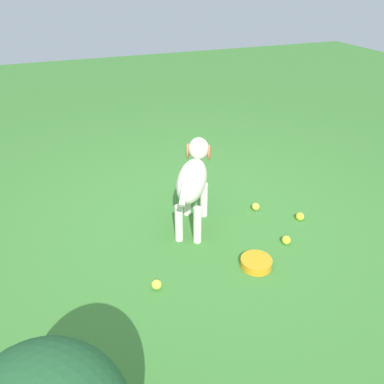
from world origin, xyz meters
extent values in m
plane|color=#38722D|center=(0.00, 0.00, 0.00)|extent=(14.00, 14.00, 0.00)
ellipsoid|color=silver|center=(-0.07, 0.07, 0.43)|extent=(0.60, 0.47, 0.25)
cylinder|color=silver|center=(0.12, 0.04, 0.15)|extent=(0.06, 0.06, 0.30)
cylinder|color=silver|center=(0.05, -0.09, 0.15)|extent=(0.06, 0.06, 0.30)
cylinder|color=silver|center=(-0.19, 0.22, 0.15)|extent=(0.06, 0.06, 0.30)
cylinder|color=silver|center=(-0.26, 0.10, 0.15)|extent=(0.06, 0.06, 0.30)
ellipsoid|color=silver|center=(0.22, -0.10, 0.54)|extent=(0.24, 0.24, 0.18)
ellipsoid|color=#9E663D|center=(0.29, -0.14, 0.52)|extent=(0.15, 0.14, 0.07)
sphere|color=black|center=(0.35, -0.17, 0.52)|extent=(0.03, 0.03, 0.03)
ellipsoid|color=#9E663D|center=(0.26, -0.02, 0.52)|extent=(0.07, 0.06, 0.14)
ellipsoid|color=#9E663D|center=(0.17, -0.17, 0.52)|extent=(0.07, 0.06, 0.14)
cylinder|color=silver|center=(-0.37, 0.24, 0.52)|extent=(0.18, 0.13, 0.15)
sphere|color=#D2D43C|center=(-0.03, -0.54, 0.03)|extent=(0.07, 0.07, 0.07)
sphere|color=yellow|center=(-0.53, -0.52, 0.03)|extent=(0.07, 0.07, 0.07)
sphere|color=#CDD63D|center=(-0.64, 0.53, 0.03)|extent=(0.07, 0.07, 0.07)
sphere|color=yellow|center=(-0.29, -0.80, 0.03)|extent=(0.07, 0.07, 0.07)
cylinder|color=orange|center=(-0.68, -0.18, 0.03)|extent=(0.22, 0.22, 0.06)
camera|label=1|loc=(-2.49, 0.99, 1.82)|focal=36.62mm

